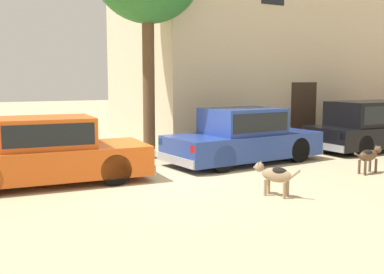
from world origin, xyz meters
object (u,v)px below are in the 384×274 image
Objects in this scene: parked_sedan_third at (372,125)px; stray_dog_spotted at (275,174)px; stray_dog_tan at (369,155)px; parked_sedan_second at (243,136)px; parked_sedan_nearest at (48,151)px.

stray_dog_spotted is (-6.32, -3.17, -0.37)m from parked_sedan_third.
stray_dog_tan is (-3.04, -2.53, -0.36)m from parked_sedan_third.
parked_sedan_third is 7.08m from stray_dog_spotted.
parked_sedan_second is 4.82m from parked_sedan_third.
parked_sedan_second is at bearing -50.44° from stray_dog_spotted.
parked_sedan_nearest is 9.85m from parked_sedan_third.
parked_sedan_third is at bearing -5.12° from parked_sedan_second.
parked_sedan_second is 4.21× the size of stray_dog_tan.
parked_sedan_second is 3.15m from stray_dog_tan.
parked_sedan_second is at bearing 116.83° from stray_dog_tan.
parked_sedan_nearest is 0.99× the size of parked_sedan_second.
parked_sedan_second is 1.02× the size of parked_sedan_third.
parked_sedan_second is at bearing 5.47° from parked_sedan_nearest.
parked_sedan_third is at bearing 31.93° from stray_dog_tan.
parked_sedan_third is 3.97m from stray_dog_tan.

